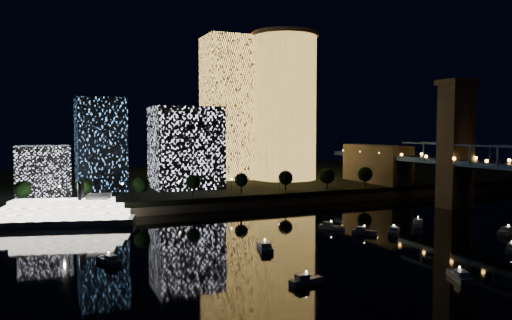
# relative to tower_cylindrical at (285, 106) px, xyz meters

# --- Properties ---
(ground) EXTENTS (520.00, 520.00, 0.00)m
(ground) POSITION_rel_tower_cylindrical_xyz_m (-30.91, -131.13, -42.24)
(ground) COLOR black
(ground) RESTS_ON ground
(far_bank) EXTENTS (420.00, 160.00, 5.00)m
(far_bank) POSITION_rel_tower_cylindrical_xyz_m (-30.91, 28.87, -39.74)
(far_bank) COLOR black
(far_bank) RESTS_ON ground
(seawall) EXTENTS (420.00, 6.00, 3.00)m
(seawall) POSITION_rel_tower_cylindrical_xyz_m (-30.91, -49.13, -40.74)
(seawall) COLOR #6B5E4C
(seawall) RESTS_ON ground
(tower_cylindrical) EXTENTS (34.00, 34.00, 74.23)m
(tower_cylindrical) POSITION_rel_tower_cylindrical_xyz_m (0.00, 0.00, 0.00)
(tower_cylindrical) COLOR #FFBB51
(tower_cylindrical) RESTS_ON far_bank
(tower_rectangular) EXTENTS (22.90, 22.90, 72.88)m
(tower_rectangular) POSITION_rel_tower_cylindrical_xyz_m (-26.25, 13.88, -0.80)
(tower_rectangular) COLOR #FFBB51
(tower_rectangular) RESTS_ON far_bank
(midrise_blocks) EXTENTS (113.41, 34.29, 38.76)m
(midrise_blocks) POSITION_rel_tower_cylindrical_xyz_m (-90.61, -14.23, -20.57)
(midrise_blocks) COLOR white
(midrise_blocks) RESTS_ON far_bank
(riverboat) EXTENTS (48.74, 21.41, 14.43)m
(riverboat) POSITION_rel_tower_cylindrical_xyz_m (-110.68, -57.97, -38.54)
(riverboat) COLOR silver
(riverboat) RESTS_ON ground
(motorboats) EXTENTS (120.23, 62.82, 2.78)m
(motorboats) POSITION_rel_tower_cylindrical_xyz_m (-33.65, -118.68, -41.43)
(motorboats) COLOR silver
(motorboats) RESTS_ON ground
(esplanade_trees) EXTENTS (166.26, 6.78, 8.89)m
(esplanade_trees) POSITION_rel_tower_cylindrical_xyz_m (-53.99, -43.13, -31.77)
(esplanade_trees) COLOR black
(esplanade_trees) RESTS_ON far_bank
(street_lamps) EXTENTS (132.70, 0.70, 5.65)m
(street_lamps) POSITION_rel_tower_cylindrical_xyz_m (-64.91, -37.13, -33.22)
(street_lamps) COLOR black
(street_lamps) RESTS_ON far_bank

